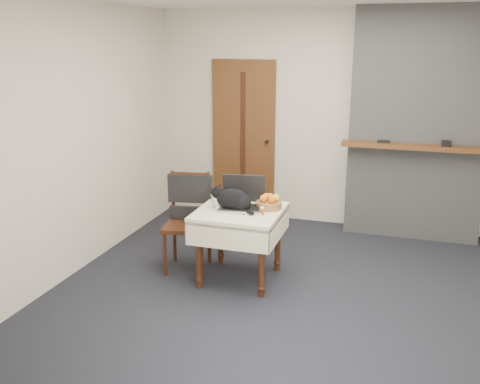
{
  "coord_description": "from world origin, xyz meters",
  "views": [
    {
      "loc": [
        0.8,
        -4.46,
        2.23
      ],
      "look_at": [
        -0.62,
        0.02,
        0.89
      ],
      "focal_mm": 40.0,
      "sensor_mm": 36.0,
      "label": 1
    }
  ],
  "objects_px": {
    "door": "(243,140)",
    "cream_jar": "(212,203)",
    "fruit_basket": "(269,203)",
    "chair": "(189,208)",
    "side_table": "(240,221)",
    "cat": "(233,200)",
    "pill_bottle": "(262,211)",
    "laptop": "(243,200)"
  },
  "relations": [
    {
      "from": "door",
      "to": "cream_jar",
      "type": "bearing_deg",
      "value": -81.9
    },
    {
      "from": "side_table",
      "to": "cream_jar",
      "type": "distance_m",
      "value": 0.32
    },
    {
      "from": "cream_jar",
      "to": "fruit_basket",
      "type": "height_order",
      "value": "fruit_basket"
    },
    {
      "from": "fruit_basket",
      "to": "door",
      "type": "bearing_deg",
      "value": 114.43
    },
    {
      "from": "door",
      "to": "pill_bottle",
      "type": "xyz_separation_m",
      "value": [
        0.8,
        -1.99,
        -0.26
      ]
    },
    {
      "from": "cream_jar",
      "to": "pill_bottle",
      "type": "bearing_deg",
      "value": -11.3
    },
    {
      "from": "door",
      "to": "cat",
      "type": "height_order",
      "value": "door"
    },
    {
      "from": "door",
      "to": "side_table",
      "type": "bearing_deg",
      "value": -73.73
    },
    {
      "from": "door",
      "to": "side_table",
      "type": "height_order",
      "value": "door"
    },
    {
      "from": "cat",
      "to": "fruit_basket",
      "type": "distance_m",
      "value": 0.34
    },
    {
      "from": "fruit_basket",
      "to": "laptop",
      "type": "bearing_deg",
      "value": -167.59
    },
    {
      "from": "door",
      "to": "chair",
      "type": "xyz_separation_m",
      "value": [
        -0.03,
        -1.75,
        -0.38
      ]
    },
    {
      "from": "door",
      "to": "cream_jar",
      "type": "distance_m",
      "value": 1.92
    },
    {
      "from": "chair",
      "to": "door",
      "type": "bearing_deg",
      "value": 79.85
    },
    {
      "from": "pill_bottle",
      "to": "cream_jar",
      "type": "bearing_deg",
      "value": 168.7
    },
    {
      "from": "laptop",
      "to": "cream_jar",
      "type": "relative_size",
      "value": 7.16
    },
    {
      "from": "side_table",
      "to": "laptop",
      "type": "relative_size",
      "value": 1.71
    },
    {
      "from": "door",
      "to": "side_table",
      "type": "xyz_separation_m",
      "value": [
        0.56,
        -1.91,
        -0.41
      ]
    },
    {
      "from": "laptop",
      "to": "pill_bottle",
      "type": "xyz_separation_m",
      "value": [
        0.24,
        -0.16,
        -0.04
      ]
    },
    {
      "from": "laptop",
      "to": "chair",
      "type": "xyz_separation_m",
      "value": [
        -0.59,
        0.08,
        -0.16
      ]
    },
    {
      "from": "chair",
      "to": "cream_jar",
      "type": "bearing_deg",
      "value": -34.15
    },
    {
      "from": "fruit_basket",
      "to": "chair",
      "type": "relative_size",
      "value": 0.25
    },
    {
      "from": "side_table",
      "to": "laptop",
      "type": "xyz_separation_m",
      "value": [
        0.0,
        0.08,
        0.19
      ]
    },
    {
      "from": "side_table",
      "to": "door",
      "type": "bearing_deg",
      "value": 106.27
    },
    {
      "from": "laptop",
      "to": "chair",
      "type": "bearing_deg",
      "value": 162.66
    },
    {
      "from": "fruit_basket",
      "to": "pill_bottle",
      "type": "bearing_deg",
      "value": -92.6
    },
    {
      "from": "laptop",
      "to": "pill_bottle",
      "type": "bearing_deg",
      "value": -43.01
    },
    {
      "from": "door",
      "to": "laptop",
      "type": "height_order",
      "value": "door"
    },
    {
      "from": "door",
      "to": "fruit_basket",
      "type": "bearing_deg",
      "value": -65.57
    },
    {
      "from": "laptop",
      "to": "cream_jar",
      "type": "xyz_separation_m",
      "value": [
        -0.29,
        -0.05,
        -0.04
      ]
    },
    {
      "from": "side_table",
      "to": "cat",
      "type": "relative_size",
      "value": 1.67
    },
    {
      "from": "laptop",
      "to": "cat",
      "type": "height_order",
      "value": "laptop"
    },
    {
      "from": "side_table",
      "to": "chair",
      "type": "distance_m",
      "value": 0.61
    },
    {
      "from": "pill_bottle",
      "to": "chair",
      "type": "bearing_deg",
      "value": 163.61
    },
    {
      "from": "laptop",
      "to": "pill_bottle",
      "type": "height_order",
      "value": "laptop"
    },
    {
      "from": "door",
      "to": "pill_bottle",
      "type": "height_order",
      "value": "door"
    },
    {
      "from": "side_table",
      "to": "pill_bottle",
      "type": "xyz_separation_m",
      "value": [
        0.24,
        -0.08,
        0.15
      ]
    },
    {
      "from": "fruit_basket",
      "to": "chair",
      "type": "xyz_separation_m",
      "value": [
        -0.83,
        0.03,
        -0.14
      ]
    },
    {
      "from": "side_table",
      "to": "chair",
      "type": "xyz_separation_m",
      "value": [
        -0.58,
        0.16,
        0.03
      ]
    },
    {
      "from": "cream_jar",
      "to": "side_table",
      "type": "bearing_deg",
      "value": -4.71
    },
    {
      "from": "cat",
      "to": "fruit_basket",
      "type": "bearing_deg",
      "value": 31.31
    },
    {
      "from": "side_table",
      "to": "chair",
      "type": "relative_size",
      "value": 0.81
    }
  ]
}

